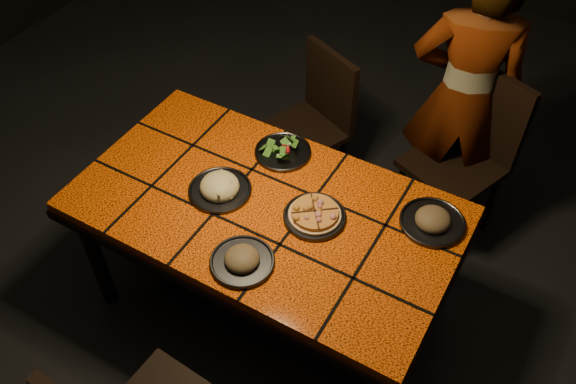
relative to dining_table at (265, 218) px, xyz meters
The scene contains 10 objects.
room_shell 0.83m from the dining_table, ahead, with size 6.04×7.04×3.08m.
dining_table is the anchor object (origin of this frame).
chair_far_left 0.95m from the dining_table, 104.46° to the left, with size 0.51×0.51×0.86m.
chair_far_right 1.17m from the dining_table, 60.07° to the left, with size 0.55×0.55×0.95m.
diner 1.19m from the dining_table, 65.84° to the left, with size 0.56×0.37×1.55m, color brown.
plate_pizza 0.24m from the dining_table, 11.01° to the left, with size 0.30×0.30×0.04m.
plate_pasta 0.23m from the dining_table, behind, with size 0.27×0.27×0.09m.
plate_salad 0.34m from the dining_table, 106.88° to the left, with size 0.26×0.26×0.07m.
plate_mushroom_a 0.33m from the dining_table, 74.72° to the right, with size 0.25×0.25×0.08m.
plate_mushroom_b 0.70m from the dining_table, 21.53° to the left, with size 0.27×0.27×0.09m.
Camera 1 is at (0.93, -1.43, 2.63)m, focal length 38.00 mm.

